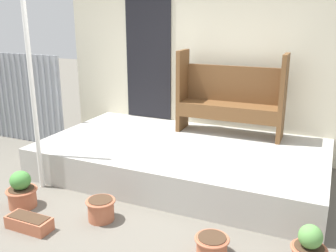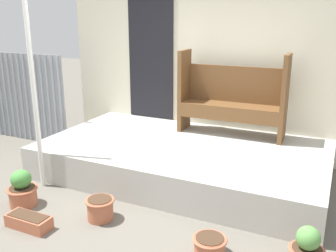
{
  "view_description": "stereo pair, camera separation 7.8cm",
  "coord_description": "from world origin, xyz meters",
  "px_view_note": "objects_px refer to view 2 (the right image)",
  "views": [
    {
      "loc": [
        1.87,
        -3.38,
        2.1
      ],
      "look_at": [
        0.18,
        0.37,
        0.88
      ],
      "focal_mm": 40.0,
      "sensor_mm": 36.0,
      "label": 1
    },
    {
      "loc": [
        1.94,
        -3.35,
        2.1
      ],
      "look_at": [
        0.18,
        0.37,
        0.88
      ],
      "focal_mm": 40.0,
      "sensor_mm": 36.0,
      "label": 2
    }
  ],
  "objects_px": {
    "flower_pot_left": "(22,190)",
    "flower_pot_far_right": "(307,252)",
    "bench": "(232,95)",
    "flower_pot_middle": "(100,208)",
    "flower_pot_right": "(210,245)",
    "support_post": "(34,92)",
    "planter_box_rect": "(29,221)"
  },
  "relations": [
    {
      "from": "flower_pot_left",
      "to": "flower_pot_middle",
      "type": "height_order",
      "value": "flower_pot_left"
    },
    {
      "from": "bench",
      "to": "flower_pot_middle",
      "type": "xyz_separation_m",
      "value": [
        -0.77,
        -2.2,
        -0.88
      ]
    },
    {
      "from": "flower_pot_right",
      "to": "flower_pot_far_right",
      "type": "relative_size",
      "value": 0.77
    },
    {
      "from": "bench",
      "to": "flower_pot_middle",
      "type": "relative_size",
      "value": 4.79
    },
    {
      "from": "support_post",
      "to": "planter_box_rect",
      "type": "xyz_separation_m",
      "value": [
        0.59,
        -0.83,
        -1.15
      ]
    },
    {
      "from": "support_post",
      "to": "flower_pot_left",
      "type": "xyz_separation_m",
      "value": [
        0.17,
        -0.5,
        -1.04
      ]
    },
    {
      "from": "bench",
      "to": "flower_pot_right",
      "type": "height_order",
      "value": "bench"
    },
    {
      "from": "flower_pot_middle",
      "to": "planter_box_rect",
      "type": "height_order",
      "value": "flower_pot_middle"
    },
    {
      "from": "bench",
      "to": "planter_box_rect",
      "type": "relative_size",
      "value": 3.14
    },
    {
      "from": "support_post",
      "to": "flower_pot_right",
      "type": "bearing_deg",
      "value": -10.96
    },
    {
      "from": "bench",
      "to": "planter_box_rect",
      "type": "xyz_separation_m",
      "value": [
        -1.34,
        -2.66,
        -0.94
      ]
    },
    {
      "from": "flower_pot_left",
      "to": "flower_pot_right",
      "type": "xyz_separation_m",
      "value": [
        2.24,
        0.03,
        -0.09
      ]
    },
    {
      "from": "flower_pot_right",
      "to": "flower_pot_middle",
      "type": "bearing_deg",
      "value": 175.77
    },
    {
      "from": "flower_pot_middle",
      "to": "flower_pot_far_right",
      "type": "bearing_deg",
      "value": 1.35
    },
    {
      "from": "flower_pot_left",
      "to": "planter_box_rect",
      "type": "bearing_deg",
      "value": -38.74
    },
    {
      "from": "bench",
      "to": "flower_pot_far_right",
      "type": "bearing_deg",
      "value": -59.85
    },
    {
      "from": "bench",
      "to": "flower_pot_left",
      "type": "height_order",
      "value": "bench"
    },
    {
      "from": "flower_pot_middle",
      "to": "flower_pot_right",
      "type": "height_order",
      "value": "flower_pot_middle"
    },
    {
      "from": "flower_pot_left",
      "to": "planter_box_rect",
      "type": "xyz_separation_m",
      "value": [
        0.42,
        -0.33,
        -0.12
      ]
    },
    {
      "from": "support_post",
      "to": "bench",
      "type": "distance_m",
      "value": 2.66
    },
    {
      "from": "flower_pot_far_right",
      "to": "support_post",
      "type": "bearing_deg",
      "value": 174.24
    },
    {
      "from": "support_post",
      "to": "flower_pot_right",
      "type": "relative_size",
      "value": 7.62
    },
    {
      "from": "flower_pot_left",
      "to": "flower_pot_far_right",
      "type": "height_order",
      "value": "flower_pot_left"
    },
    {
      "from": "flower_pot_right",
      "to": "bench",
      "type": "bearing_deg",
      "value": 102.04
    },
    {
      "from": "support_post",
      "to": "flower_pot_far_right",
      "type": "distance_m",
      "value": 3.41
    },
    {
      "from": "flower_pot_right",
      "to": "flower_pot_far_right",
      "type": "distance_m",
      "value": 0.83
    },
    {
      "from": "support_post",
      "to": "flower_pot_middle",
      "type": "bearing_deg",
      "value": -17.99
    },
    {
      "from": "bench",
      "to": "flower_pot_left",
      "type": "xyz_separation_m",
      "value": [
        -1.75,
        -2.33,
        -0.82
      ]
    },
    {
      "from": "flower_pot_far_right",
      "to": "planter_box_rect",
      "type": "bearing_deg",
      "value": -169.18
    },
    {
      "from": "support_post",
      "to": "flower_pot_right",
      "type": "height_order",
      "value": "support_post"
    },
    {
      "from": "support_post",
      "to": "flower_pot_left",
      "type": "relative_size",
      "value": 5.68
    },
    {
      "from": "flower_pot_far_right",
      "to": "planter_box_rect",
      "type": "distance_m",
      "value": 2.69
    }
  ]
}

